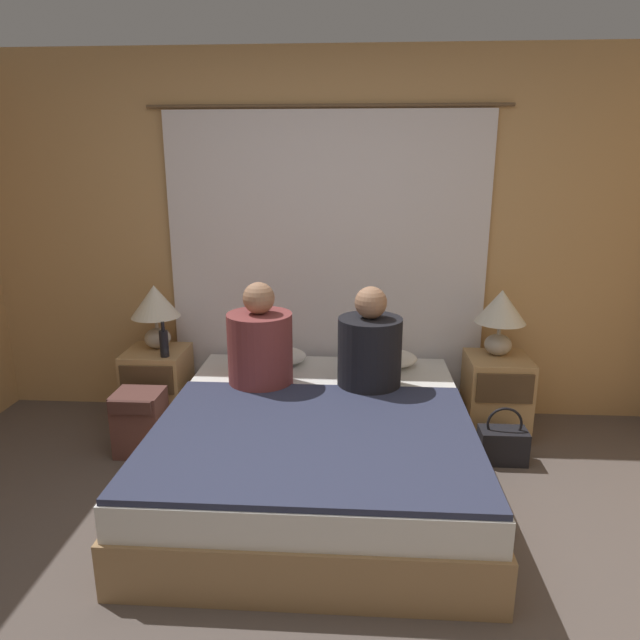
% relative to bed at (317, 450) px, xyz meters
% --- Properties ---
extents(ground_plane, '(16.00, 16.00, 0.00)m').
position_rel_bed_xyz_m(ground_plane, '(0.00, -0.97, -0.22)').
color(ground_plane, '#564C47').
extents(wall_back, '(4.88, 0.06, 2.50)m').
position_rel_bed_xyz_m(wall_back, '(0.00, 1.08, 1.03)').
color(wall_back, tan).
rests_on(wall_back, ground_plane).
extents(curtain_panel, '(2.37, 0.03, 2.14)m').
position_rel_bed_xyz_m(curtain_panel, '(0.00, 1.02, 0.85)').
color(curtain_panel, white).
rests_on(curtain_panel, ground_plane).
extents(bed, '(1.69, 1.93, 0.44)m').
position_rel_bed_xyz_m(bed, '(0.00, 0.00, 0.00)').
color(bed, '#99754C').
rests_on(bed, ground_plane).
extents(nightstand_left, '(0.40, 0.41, 0.54)m').
position_rel_bed_xyz_m(nightstand_left, '(-1.15, 0.73, 0.05)').
color(nightstand_left, tan).
rests_on(nightstand_left, ground_plane).
extents(nightstand_right, '(0.40, 0.41, 0.54)m').
position_rel_bed_xyz_m(nightstand_right, '(1.15, 0.73, 0.05)').
color(nightstand_right, tan).
rests_on(nightstand_right, ground_plane).
extents(lamp_left, '(0.33, 0.33, 0.44)m').
position_rel_bed_xyz_m(lamp_left, '(-1.15, 0.79, 0.61)').
color(lamp_left, '#B2A899').
rests_on(lamp_left, nightstand_left).
extents(lamp_right, '(0.33, 0.33, 0.44)m').
position_rel_bed_xyz_m(lamp_right, '(1.15, 0.79, 0.61)').
color(lamp_right, '#B2A899').
rests_on(lamp_right, nightstand_right).
extents(pillow_left, '(0.50, 0.32, 0.12)m').
position_rel_bed_xyz_m(pillow_left, '(-0.37, 0.77, 0.28)').
color(pillow_left, white).
rests_on(pillow_left, bed).
extents(pillow_right, '(0.50, 0.32, 0.12)m').
position_rel_bed_xyz_m(pillow_right, '(0.37, 0.77, 0.28)').
color(pillow_right, white).
rests_on(pillow_right, bed).
extents(blanket_on_bed, '(1.63, 1.28, 0.03)m').
position_rel_bed_xyz_m(blanket_on_bed, '(0.00, -0.30, 0.24)').
color(blanket_on_bed, '#2D334C').
rests_on(blanket_on_bed, bed).
extents(person_left_in_bed, '(0.39, 0.39, 0.65)m').
position_rel_bed_xyz_m(person_left_in_bed, '(-0.37, 0.38, 0.48)').
color(person_left_in_bed, brown).
rests_on(person_left_in_bed, bed).
extents(person_right_in_bed, '(0.38, 0.38, 0.63)m').
position_rel_bed_xyz_m(person_right_in_bed, '(0.29, 0.38, 0.48)').
color(person_right_in_bed, black).
rests_on(person_right_in_bed, bed).
extents(beer_bottle_on_left_stand, '(0.06, 0.06, 0.24)m').
position_rel_bed_xyz_m(beer_bottle_on_left_stand, '(-1.04, 0.61, 0.41)').
color(beer_bottle_on_left_stand, black).
rests_on(beer_bottle_on_left_stand, nightstand_left).
extents(backpack_on_floor, '(0.29, 0.28, 0.41)m').
position_rel_bed_xyz_m(backpack_on_floor, '(-1.13, 0.31, 0.01)').
color(backpack_on_floor, brown).
rests_on(backpack_on_floor, ground_plane).
extents(handbag_on_floor, '(0.28, 0.17, 0.36)m').
position_rel_bed_xyz_m(handbag_on_floor, '(1.11, 0.34, -0.10)').
color(handbag_on_floor, black).
rests_on(handbag_on_floor, ground_plane).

